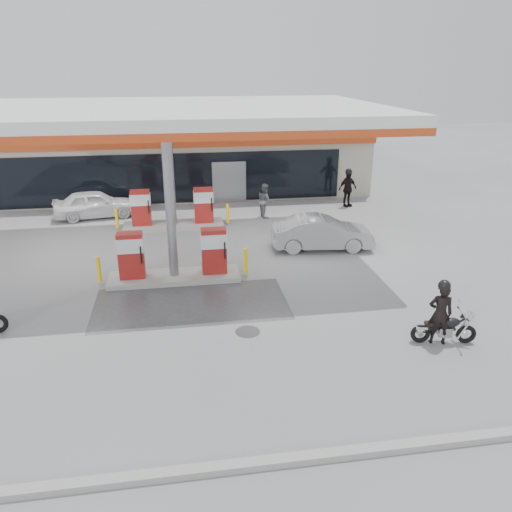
{
  "coord_description": "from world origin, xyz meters",
  "views": [
    {
      "loc": [
        0.31,
        -14.15,
        7.05
      ],
      "look_at": [
        2.67,
        0.72,
        1.2
      ],
      "focal_mm": 35.0,
      "sensor_mm": 36.0,
      "label": 1
    }
  ],
  "objects_px": {
    "sedan_white": "(95,204)",
    "biker_walking": "(348,189)",
    "attendant": "(265,200)",
    "hatchback_silver": "(322,233)",
    "biker_main": "(440,314)",
    "pump_island_far": "(173,212)",
    "parked_car_left": "(43,191)",
    "pump_island_near": "(173,260)",
    "main_motorcycle": "(445,329)"
  },
  "relations": [
    {
      "from": "attendant",
      "to": "pump_island_near",
      "type": "bearing_deg",
      "value": 139.1
    },
    {
      "from": "main_motorcycle",
      "to": "biker_main",
      "type": "xyz_separation_m",
      "value": [
        -0.19,
        0.03,
        0.47
      ]
    },
    {
      "from": "biker_main",
      "to": "attendant",
      "type": "relative_size",
      "value": 1.06
    },
    {
      "from": "sedan_white",
      "to": "biker_walking",
      "type": "xyz_separation_m",
      "value": [
        12.72,
        0.0,
        0.27
      ]
    },
    {
      "from": "sedan_white",
      "to": "parked_car_left",
      "type": "relative_size",
      "value": 1.06
    },
    {
      "from": "parked_car_left",
      "to": "biker_walking",
      "type": "xyz_separation_m",
      "value": [
        15.99,
        -3.8,
        0.4
      ]
    },
    {
      "from": "pump_island_far",
      "to": "biker_main",
      "type": "relative_size",
      "value": 2.97
    },
    {
      "from": "parked_car_left",
      "to": "biker_main",
      "type": "bearing_deg",
      "value": -153.04
    },
    {
      "from": "pump_island_near",
      "to": "pump_island_far",
      "type": "distance_m",
      "value": 6.0
    },
    {
      "from": "main_motorcycle",
      "to": "sedan_white",
      "type": "xyz_separation_m",
      "value": [
        -10.85,
        13.59,
        0.27
      ]
    },
    {
      "from": "biker_main",
      "to": "parked_car_left",
      "type": "distance_m",
      "value": 22.26
    },
    {
      "from": "hatchback_silver",
      "to": "biker_walking",
      "type": "relative_size",
      "value": 2.15
    },
    {
      "from": "pump_island_far",
      "to": "parked_car_left",
      "type": "xyz_separation_m",
      "value": [
        -6.99,
        6.0,
        -0.17
      ]
    },
    {
      "from": "pump_island_near",
      "to": "attendant",
      "type": "xyz_separation_m",
      "value": [
        4.43,
        7.0,
        0.11
      ]
    },
    {
      "from": "attendant",
      "to": "hatchback_silver",
      "type": "bearing_deg",
      "value": -171.4
    },
    {
      "from": "attendant",
      "to": "sedan_white",
      "type": "bearing_deg",
      "value": 73.03
    },
    {
      "from": "biker_walking",
      "to": "pump_island_far",
      "type": "bearing_deg",
      "value": 174.31
    },
    {
      "from": "hatchback_silver",
      "to": "pump_island_far",
      "type": "bearing_deg",
      "value": 63.31
    },
    {
      "from": "sedan_white",
      "to": "biker_walking",
      "type": "distance_m",
      "value": 12.72
    },
    {
      "from": "sedan_white",
      "to": "pump_island_near",
      "type": "bearing_deg",
      "value": -165.11
    },
    {
      "from": "biker_main",
      "to": "attendant",
      "type": "bearing_deg",
      "value": -63.05
    },
    {
      "from": "pump_island_far",
      "to": "biker_main",
      "type": "height_order",
      "value": "pump_island_far"
    },
    {
      "from": "sedan_white",
      "to": "parked_car_left",
      "type": "xyz_separation_m",
      "value": [
        -3.26,
        3.8,
        -0.13
      ]
    },
    {
      "from": "biker_main",
      "to": "sedan_white",
      "type": "relative_size",
      "value": 0.44
    },
    {
      "from": "pump_island_near",
      "to": "biker_walking",
      "type": "xyz_separation_m",
      "value": [
        9.0,
        8.2,
        0.23
      ]
    },
    {
      "from": "biker_main",
      "to": "biker_walking",
      "type": "height_order",
      "value": "biker_walking"
    },
    {
      "from": "biker_main",
      "to": "sedan_white",
      "type": "distance_m",
      "value": 17.26
    },
    {
      "from": "main_motorcycle",
      "to": "biker_walking",
      "type": "distance_m",
      "value": 13.73
    },
    {
      "from": "pump_island_far",
      "to": "parked_car_left",
      "type": "distance_m",
      "value": 9.21
    },
    {
      "from": "biker_walking",
      "to": "parked_car_left",
      "type": "bearing_deg",
      "value": 147.2
    },
    {
      "from": "main_motorcycle",
      "to": "pump_island_near",
      "type": "bearing_deg",
      "value": 153.22
    },
    {
      "from": "biker_main",
      "to": "parked_car_left",
      "type": "bearing_deg",
      "value": -35.83
    },
    {
      "from": "pump_island_far",
      "to": "parked_car_left",
      "type": "bearing_deg",
      "value": 139.34
    },
    {
      "from": "pump_island_near",
      "to": "attendant",
      "type": "distance_m",
      "value": 8.28
    },
    {
      "from": "pump_island_far",
      "to": "sedan_white",
      "type": "distance_m",
      "value": 4.32
    },
    {
      "from": "main_motorcycle",
      "to": "biker_main",
      "type": "relative_size",
      "value": 1.01
    },
    {
      "from": "pump_island_near",
      "to": "biker_walking",
      "type": "relative_size",
      "value": 2.74
    },
    {
      "from": "biker_walking",
      "to": "sedan_white",
      "type": "bearing_deg",
      "value": 160.58
    },
    {
      "from": "main_motorcycle",
      "to": "parked_car_left",
      "type": "bearing_deg",
      "value": 139.39
    },
    {
      "from": "parked_car_left",
      "to": "attendant",
      "type": "bearing_deg",
      "value": -125.44
    },
    {
      "from": "attendant",
      "to": "biker_main",
      "type": "bearing_deg",
      "value": -177.07
    },
    {
      "from": "pump_island_far",
      "to": "attendant",
      "type": "distance_m",
      "value": 4.54
    },
    {
      "from": "biker_main",
      "to": "hatchback_silver",
      "type": "height_order",
      "value": "biker_main"
    },
    {
      "from": "sedan_white",
      "to": "hatchback_silver",
      "type": "relative_size",
      "value": 0.97
    },
    {
      "from": "hatchback_silver",
      "to": "biker_walking",
      "type": "bearing_deg",
      "value": -21.2
    },
    {
      "from": "main_motorcycle",
      "to": "attendant",
      "type": "relative_size",
      "value": 1.06
    },
    {
      "from": "biker_main",
      "to": "parked_car_left",
      "type": "xyz_separation_m",
      "value": [
        -13.93,
        17.36,
        -0.33
      ]
    },
    {
      "from": "pump_island_far",
      "to": "biker_walking",
      "type": "bearing_deg",
      "value": 13.74
    },
    {
      "from": "hatchback_silver",
      "to": "biker_walking",
      "type": "distance_m",
      "value": 6.75
    },
    {
      "from": "pump_island_near",
      "to": "pump_island_far",
      "type": "height_order",
      "value": "same"
    }
  ]
}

